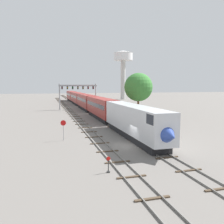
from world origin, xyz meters
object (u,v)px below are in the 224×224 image
at_px(passenger_train, 86,101).
at_px(water_tower, 123,61).
at_px(stop_sign, 63,127).
at_px(switch_stand, 108,167).
at_px(signal_gantry, 78,90).
at_px(trackside_tree_left, 138,87).

distance_m(passenger_train, water_tower, 60.28).
relative_size(water_tower, stop_sign, 9.15).
relative_size(switch_stand, stop_sign, 0.51).
height_order(water_tower, stop_sign, water_tower).
height_order(signal_gantry, switch_stand, signal_gantry).
bearing_deg(stop_sign, water_tower, 66.74).
distance_m(passenger_train, signal_gantry, 4.25).
distance_m(signal_gantry, water_tower, 59.64).
bearing_deg(signal_gantry, water_tower, 57.21).
height_order(water_tower, trackside_tree_left, water_tower).
bearing_deg(switch_stand, passenger_train, 82.62).
bearing_deg(switch_stand, water_tower, 70.90).
bearing_deg(trackside_tree_left, stop_sign, -128.74).
bearing_deg(switch_stand, trackside_tree_left, 64.68).
bearing_deg(passenger_train, water_tower, 59.63).
relative_size(passenger_train, signal_gantry, 8.72).
bearing_deg(trackside_tree_left, switch_stand, -115.32).
distance_m(signal_gantry, stop_sign, 43.16).
bearing_deg(stop_sign, passenger_train, 76.38).
xyz_separation_m(signal_gantry, stop_sign, (-7.75, -42.25, -4.21)).
bearing_deg(water_tower, passenger_train, -120.37).
relative_size(passenger_train, water_tower, 4.00).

